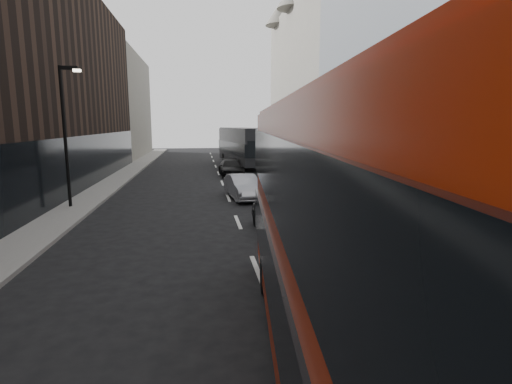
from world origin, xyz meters
name	(u,v)px	position (x,y,z in m)	size (l,w,h in m)	color
sidewalk_right	(324,182)	(7.50, 25.00, 0.07)	(3.00, 80.00, 0.15)	slate
sidewalk_left	(107,187)	(-8.00, 25.00, 0.07)	(2.00, 80.00, 0.15)	slate
building_modern_block	(411,33)	(11.47, 21.00, 9.90)	(5.03, 22.00, 20.00)	#969A9F
building_victorian	(309,78)	(11.38, 44.00, 9.66)	(6.50, 24.00, 21.00)	slate
building_left_mid	(69,89)	(-11.50, 30.00, 7.00)	(5.00, 24.00, 14.00)	black
building_left_far	(122,107)	(-11.50, 52.00, 6.50)	(5.00, 20.00, 13.00)	slate
street_lamp	(66,127)	(-8.22, 18.00, 4.18)	(1.06, 0.22, 7.00)	black
red_bus	(354,234)	(0.80, 2.61, 2.61)	(3.88, 11.81, 4.69)	#A12309
grey_bus	(243,146)	(2.91, 37.94, 2.11)	(4.51, 12.42, 3.93)	black
car_a	(281,215)	(1.55, 12.00, 0.72)	(1.71, 4.24, 1.44)	black
car_b	(243,187)	(0.85, 19.66, 0.71)	(1.50, 4.30, 1.42)	#94969C
car_c	(231,168)	(0.98, 30.22, 0.68)	(1.89, 4.66, 1.35)	black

